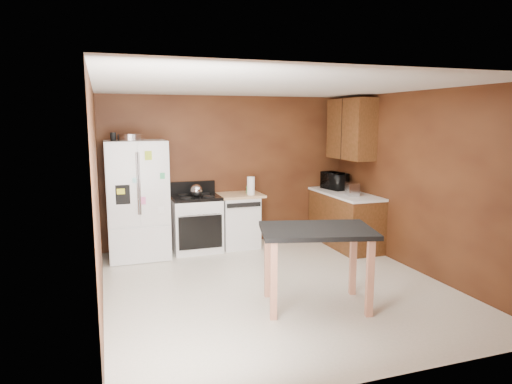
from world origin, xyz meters
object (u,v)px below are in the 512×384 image
kettle (196,190)px  refrigerator (137,200)px  gas_range (196,223)px  island (317,240)px  microwave (335,182)px  paper_towel (251,186)px  green_canister (249,190)px  roasting_pan (131,137)px  toaster (352,189)px  dishwasher (238,220)px  pen_cup (113,137)px

kettle → refrigerator: (-0.91, -0.00, -0.10)m
gas_range → island: bearing=-72.3°
refrigerator → microwave: bearing=-0.3°
paper_towel → refrigerator: refrigerator is taller
kettle → green_canister: kettle is taller
roasting_pan → island: (1.82, -2.54, -1.08)m
kettle → toaster: bearing=-16.1°
paper_towel → gas_range: bearing=172.1°
microwave → paper_towel: bearing=80.5°
green_canister → refrigerator: bearing=-176.5°
dishwasher → kettle: bearing=-173.3°
toaster → green_canister: bearing=166.5°
microwave → gas_range: microwave is taller
toaster → pen_cup: bearing=-174.9°
refrigerator → roasting_pan: bearing=-145.0°
paper_towel → dishwasher: (-0.17, 0.15, -0.59)m
roasting_pan → kettle: size_ratio=2.02×
kettle → microwave: 2.45m
paper_towel → gas_range: size_ratio=0.27×
island → refrigerator: bearing=124.2°
kettle → green_canister: size_ratio=1.69×
refrigerator → dishwasher: refrigerator is taller
green_canister → refrigerator: size_ratio=0.06×
paper_towel → green_canister: size_ratio=2.55×
green_canister → gas_range: 1.04m
paper_towel → green_canister: bearing=79.8°
roasting_pan → paper_towel: 2.03m
pen_cup → gas_range: pen_cup is taller
microwave → dishwasher: bearing=75.4°
kettle → gas_range: bearing=91.4°
gas_range → refrigerator: bearing=-176.2°
dishwasher → paper_towel: bearing=-41.0°
roasting_pan → green_canister: (1.89, 0.16, -0.90)m
roasting_pan → refrigerator: roasting_pan is taller
kettle → island: 2.73m
paper_towel → dishwasher: bearing=139.0°
roasting_pan → paper_towel: size_ratio=1.34×
pen_cup → island: size_ratio=0.09×
roasting_pan → refrigerator: (0.06, 0.04, -0.95)m
microwave → dishwasher: 1.83m
roasting_pan → island: size_ratio=0.28×
green_canister → gas_range: size_ratio=0.11×
roasting_pan → dishwasher: roasting_pan is taller
pen_cup → green_canister: pen_cup is taller
toaster → paper_towel: bearing=172.5°
kettle → toaster: toaster is taller
dishwasher → island: (0.13, -2.67, 0.32)m
paper_towel → microwave: (1.56, 0.04, -0.00)m
microwave → island: size_ratio=0.35×
pen_cup → microwave: 3.76m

